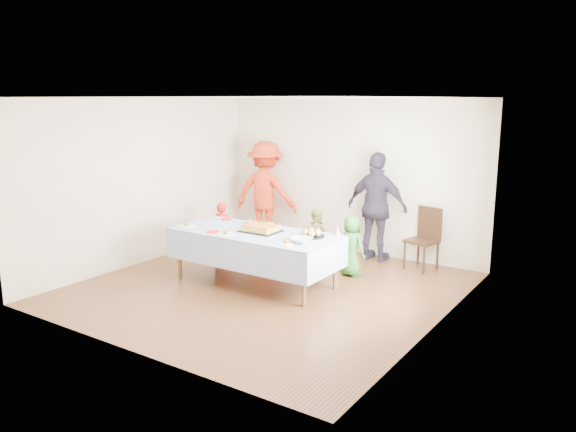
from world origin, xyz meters
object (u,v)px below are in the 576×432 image
object	(u,v)px
birthday_cake	(261,229)
adult_left	(266,192)
party_table	(254,235)
dining_chair	(425,235)

from	to	relation	value
birthday_cake	adult_left	bearing A→B (deg)	124.35
party_table	adult_left	bearing A→B (deg)	122.23
party_table	dining_chair	bearing A→B (deg)	49.34
party_table	adult_left	xyz separation A→B (m)	(-1.33, 2.11, 0.23)
party_table	birthday_cake	size ratio (longest dim) A/B	4.54
dining_chair	party_table	bearing A→B (deg)	-116.09
birthday_cake	dining_chair	distance (m)	2.71
party_table	adult_left	size ratio (longest dim) A/B	1.31
adult_left	dining_chair	bearing A→B (deg)	170.42
party_table	adult_left	world-z (taller)	adult_left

